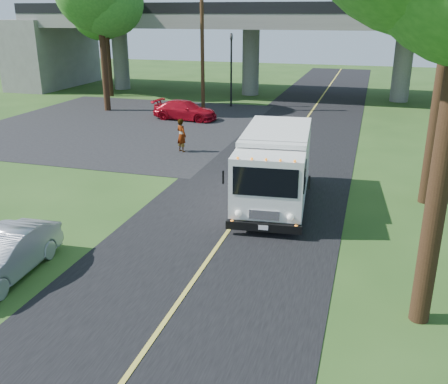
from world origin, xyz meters
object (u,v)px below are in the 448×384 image
at_px(step_van, 275,165).
at_px(silver_sedan, 4,255).
at_px(red_sedan, 185,110).
at_px(utility_pole, 202,43).
at_px(pedestrian, 181,135).
at_px(tree_left_far, 105,1).
at_px(traffic_signal, 231,62).

bearing_deg(step_van, silver_sedan, -133.34).
bearing_deg(red_sedan, step_van, -142.25).
relative_size(red_sedan, silver_sedan, 1.14).
xyz_separation_m(utility_pole, pedestrian, (2.59, -10.96, -3.76)).
bearing_deg(utility_pole, tree_left_far, 157.57).
height_order(traffic_signal, red_sedan, traffic_signal).
xyz_separation_m(utility_pole, tree_left_far, (-9.29, 3.84, 2.86)).
bearing_deg(traffic_signal, silver_sedan, -87.45).
xyz_separation_m(tree_left_far, step_van, (17.68, -20.52, -6.01)).
bearing_deg(tree_left_far, step_van, -49.24).
height_order(tree_left_far, silver_sedan, tree_left_far).
relative_size(tree_left_far, step_van, 1.53).
relative_size(step_van, pedestrian, 3.87).
bearing_deg(traffic_signal, pedestrian, -85.18).
bearing_deg(traffic_signal, tree_left_far, 170.35).
relative_size(step_van, silver_sedan, 1.75).
xyz_separation_m(silver_sedan, pedestrian, (-0.06, 13.04, 0.23)).
xyz_separation_m(step_van, red_sedan, (-8.45, 13.25, -0.82)).
bearing_deg(step_van, utility_pole, 111.44).
xyz_separation_m(utility_pole, red_sedan, (-0.06, -3.44, -3.98)).
xyz_separation_m(utility_pole, step_van, (8.39, -16.68, -3.16)).
bearing_deg(pedestrian, traffic_signal, -53.56).
bearing_deg(tree_left_far, utility_pole, -22.43).
bearing_deg(pedestrian, silver_sedan, 121.90).
bearing_deg(tree_left_far, silver_sedan, -66.76).
bearing_deg(utility_pole, pedestrian, -76.69).
xyz_separation_m(step_van, pedestrian, (-5.80, 5.72, -0.60)).
height_order(traffic_signal, step_van, traffic_signal).
bearing_deg(pedestrian, red_sedan, -38.94).
relative_size(traffic_signal, pedestrian, 3.10).
relative_size(utility_pole, pedestrian, 5.37).
height_order(utility_pole, pedestrian, utility_pole).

